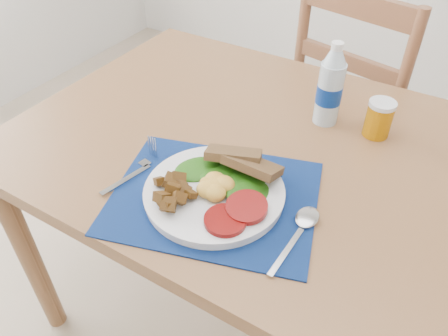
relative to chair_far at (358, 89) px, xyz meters
name	(u,v)px	position (x,y,z in m)	size (l,w,h in m)	color
table	(288,177)	(0.01, -0.66, 0.07)	(1.40, 0.90, 0.75)	brown
chair_far	(358,89)	(0.00, 0.00, 0.00)	(0.52, 0.50, 1.18)	brown
placemat	(214,197)	(-0.06, -0.89, 0.16)	(0.43, 0.34, 0.00)	#040B31
breakfast_plate	(211,189)	(-0.07, -0.89, 0.18)	(0.30, 0.30, 0.07)	silver
fork	(138,169)	(-0.26, -0.90, 0.16)	(0.04, 0.19, 0.00)	#B2B5BA
spoon	(301,227)	(0.14, -0.87, 0.16)	(0.05, 0.20, 0.01)	#B2B5BA
water_bottle	(330,89)	(0.03, -0.49, 0.25)	(0.06, 0.06, 0.22)	#ADBFCC
juice_glass	(379,120)	(0.17, -0.48, 0.20)	(0.06, 0.06, 0.09)	#B06A04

